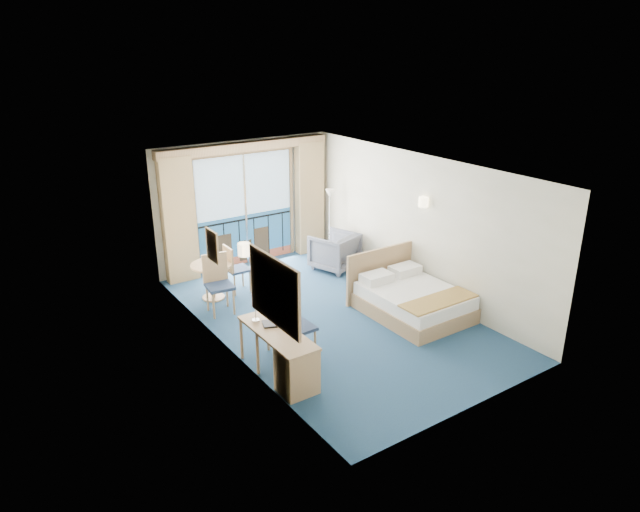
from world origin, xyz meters
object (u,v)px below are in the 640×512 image
Objects in this scene: nightstand at (386,271)px; floor_lamp at (330,206)px; bed at (411,299)px; table_chair_a at (234,266)px; table_chair_b at (218,280)px; armchair at (334,251)px; desk at (293,363)px; desk_chair at (294,324)px; round_table at (212,272)px.

nightstand is 0.34× the size of floor_lamp.
bed is 1.96× the size of table_chair_a.
table_chair_b is (-3.32, 0.74, 0.33)m from nightstand.
table_chair_a is (-2.20, 2.62, 0.26)m from bed.
table_chair_a is (-2.63, -0.56, -0.66)m from floor_lamp.
table_chair_a is at bearing -20.46° from armchair.
desk is at bearing -148.76° from nightstand.
armchair is 0.91× the size of table_chair_a.
table_chair_a is at bearing -168.07° from floor_lamp.
bed is 1.40m from nightstand.
desk_chair is at bearing 57.00° from desk.
armchair is 1.12× the size of round_table.
desk_chair reaches higher than desk.
desk_chair is 1.32× the size of round_table.
armchair is 2.80m from round_table.
round_table is (-3.11, -0.58, -0.66)m from floor_lamp.
bed is 3.73m from round_table.
desk is (-3.42, -4.00, -0.80)m from floor_lamp.
bed is 1.75× the size of table_chair_b.
armchair is (0.12, 2.54, 0.12)m from bed.
armchair is 4.58m from desk.
floor_lamp reaches higher than table_chair_a.
table_chair_b is at bearing -103.23° from round_table.
floor_lamp is 2.77m from table_chair_a.
floor_lamp is 1.65× the size of table_chair_a.
desk_chair is (-2.97, -3.31, -0.61)m from floor_lamp.
desk_chair is at bearing 26.67° from armchair.
round_table is 0.73× the size of table_chair_b.
desk_chair is (-2.66, -2.67, 0.18)m from armchair.
floor_lamp is (0.43, 3.18, 0.92)m from bed.
round_table is at bearing 83.36° from table_chair_b.
floor_lamp reaches higher than desk.
desk is 3.54m from table_chair_a.
floor_lamp is at bearing -43.12° from desk_chair.
armchair is 0.81× the size of table_chair_b.
table_chair_b reaches higher than bed.
floor_lamp is 3.23m from round_table.
nightstand is at bearing -87.59° from floor_lamp.
table_chair_b reaches higher than round_table.
bed reaches higher than round_table.
floor_lamp reaches higher than bed.
floor_lamp is 1.53× the size of desk_chair.
desk_chair is at bearing 173.87° from table_chair_a.
armchair reaches higher than desk.
floor_lamp is 2.03× the size of round_table.
table_chair_b is (-2.80, 2.04, 0.33)m from bed.
table_chair_b is (-2.92, -0.50, 0.21)m from armchair.
desk is (-2.99, -0.82, 0.12)m from bed.
desk is 3.44m from round_table.
desk is (-3.11, -3.36, -0.00)m from armchair.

